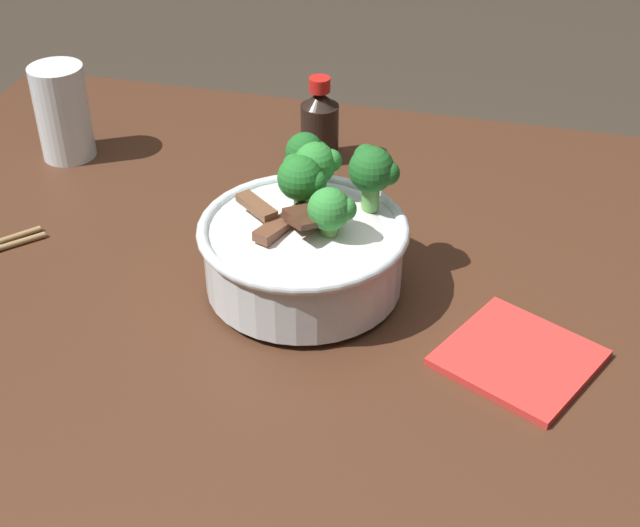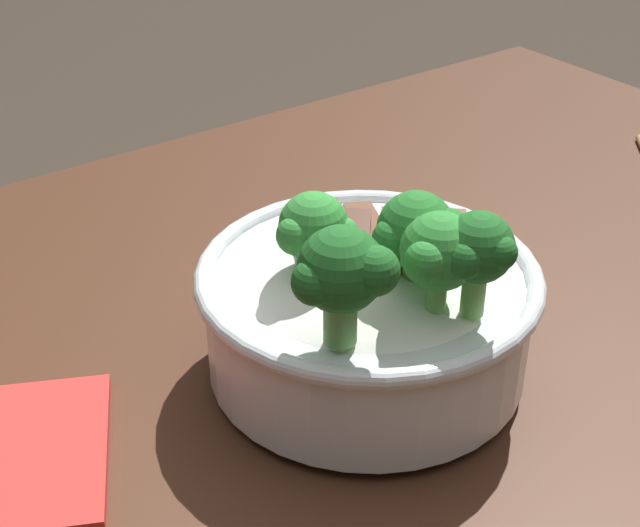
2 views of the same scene
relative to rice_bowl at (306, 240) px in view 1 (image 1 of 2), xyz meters
name	(u,v)px [view 1 (image 1 of 2)]	position (x,y,z in m)	size (l,w,h in m)	color
dining_table	(342,363)	(0.04, 0.02, -0.18)	(1.23, 0.86, 0.80)	#472819
rice_bowl	(306,240)	(0.00, 0.00, 0.00)	(0.22, 0.22, 0.15)	silver
drinking_glass	(64,117)	(-0.38, 0.20, 0.00)	(0.07, 0.07, 0.13)	white
soy_sauce_bottle	(320,125)	(-0.06, 0.28, -0.01)	(0.05, 0.05, 0.12)	black
folded_napkin	(519,358)	(0.23, -0.06, -0.06)	(0.13, 0.13, 0.01)	red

